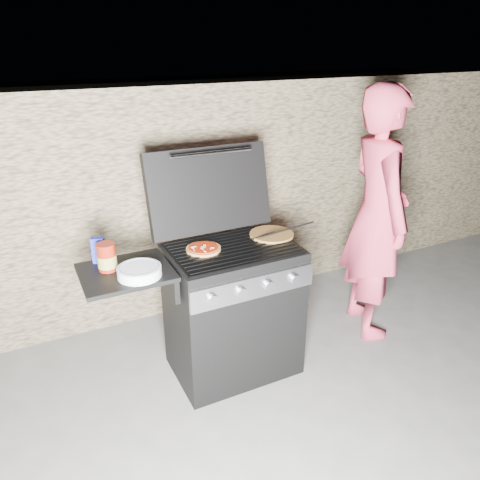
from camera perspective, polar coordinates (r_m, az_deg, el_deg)
name	(u,v)px	position (r m, az deg, el deg)	size (l,w,h in m)	color
ground	(234,366)	(3.38, -0.79, -15.07)	(50.00, 50.00, 0.00)	#545454
stone_wall	(177,200)	(3.81, -7.72, 4.85)	(8.00, 0.35, 1.80)	#96845F
gas_grill	(198,319)	(3.04, -5.15, -9.60)	(1.34, 0.79, 0.91)	black
pizza_topped	(203,248)	(2.86, -4.48, -1.02)	(0.21, 0.21, 0.02)	gold
pizza_plain	(272,234)	(3.08, 3.87, 0.71)	(0.29, 0.29, 0.02)	#BA833A
sauce_jar	(107,257)	(2.71, -15.95, -2.00)	(0.10, 0.10, 0.16)	maroon
blue_carton	(99,250)	(2.82, -16.87, -1.20)	(0.07, 0.04, 0.15)	navy
plate_stack	(139,271)	(2.62, -12.16, -3.77)	(0.24, 0.24, 0.06)	white
person	(377,216)	(3.52, 16.32, 2.88)	(0.67, 0.44, 1.85)	#D03C56
tongs	(283,231)	(3.04, 5.26, 1.11)	(0.01, 0.01, 0.43)	black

